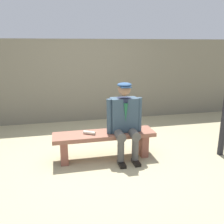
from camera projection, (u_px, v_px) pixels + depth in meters
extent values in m
plane|color=tan|center=(104.00, 157.00, 4.18)|extent=(30.00, 30.00, 0.00)
cube|color=brown|center=(104.00, 135.00, 4.07)|extent=(1.70, 0.42, 0.07)
cube|color=brown|center=(142.00, 144.00, 4.27)|extent=(0.12, 0.35, 0.38)
cube|color=brown|center=(64.00, 151.00, 3.99)|extent=(0.12, 0.35, 0.38)
cube|color=#314554|center=(124.00, 115.00, 4.05)|extent=(0.44, 0.23, 0.57)
cylinder|color=#1E2338|center=(124.00, 100.00, 3.98)|extent=(0.24, 0.24, 0.06)
cone|color=#195938|center=(126.00, 113.00, 3.92)|extent=(0.07, 0.07, 0.31)
sphere|color=#8C664C|center=(124.00, 90.00, 3.92)|extent=(0.21, 0.21, 0.21)
ellipsoid|color=navy|center=(124.00, 85.00, 3.90)|extent=(0.24, 0.24, 0.07)
cube|color=navy|center=(126.00, 87.00, 3.82)|extent=(0.16, 0.09, 0.02)
cylinder|color=#4C4A46|center=(133.00, 133.00, 4.02)|extent=(0.15, 0.39, 0.15)
cylinder|color=#4C4A46|center=(135.00, 149.00, 3.94)|extent=(0.11, 0.11, 0.46)
cube|color=black|center=(136.00, 162.00, 3.94)|extent=(0.10, 0.24, 0.05)
cylinder|color=#314554|center=(139.00, 114.00, 4.07)|extent=(0.11, 0.13, 0.57)
cylinder|color=#4C4A46|center=(119.00, 134.00, 3.97)|extent=(0.15, 0.39, 0.15)
cylinder|color=#4C4A46|center=(121.00, 151.00, 3.89)|extent=(0.11, 0.11, 0.46)
cube|color=black|center=(122.00, 164.00, 3.89)|extent=(0.10, 0.24, 0.05)
cylinder|color=#314554|center=(110.00, 116.00, 3.96)|extent=(0.11, 0.13, 0.57)
cylinder|color=beige|center=(89.00, 133.00, 3.98)|extent=(0.20, 0.15, 0.05)
cube|color=#6C6657|center=(87.00, 81.00, 6.08)|extent=(12.00, 0.24, 2.00)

